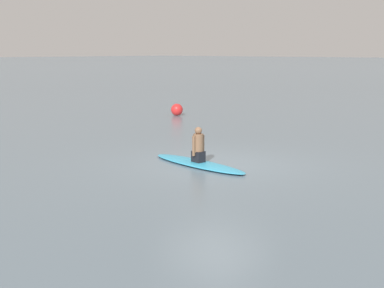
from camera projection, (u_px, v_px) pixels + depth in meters
ground_plane at (216, 165)px, 13.92m from camera, size 400.00×400.00×0.00m
surfboard at (198, 164)px, 13.86m from camera, size 1.15×3.33×0.09m
person_paddler at (198, 146)px, 13.78m from camera, size 0.40×0.32×0.90m
buoy_marker at (177, 110)px, 24.34m from camera, size 0.54×0.54×0.54m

